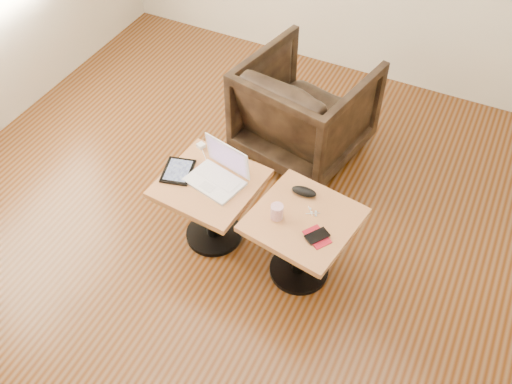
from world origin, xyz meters
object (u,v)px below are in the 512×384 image
at_px(striped_cup, 277,212).
at_px(side_table_left, 211,196).
at_px(laptop, 219,174).
at_px(armchair, 305,109).
at_px(side_table_right, 302,232).

bearing_deg(striped_cup, side_table_left, 170.60).
height_order(laptop, armchair, armchair).
height_order(side_table_right, striped_cup, striped_cup).
bearing_deg(laptop, side_table_right, 7.29).
height_order(side_table_left, armchair, armchair).
xyz_separation_m(side_table_right, armchair, (-0.42, 1.03, -0.01)).
bearing_deg(side_table_left, laptop, 48.71).
distance_m(side_table_left, side_table_right, 0.60).
bearing_deg(side_table_right, armchair, 121.12).
relative_size(side_table_right, armchair, 0.78).
height_order(side_table_left, laptop, laptop).
relative_size(side_table_left, armchair, 0.73).
distance_m(laptop, armchair, 1.00).
relative_size(side_table_left, side_table_right, 0.94).
height_order(side_table_right, armchair, armchair).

